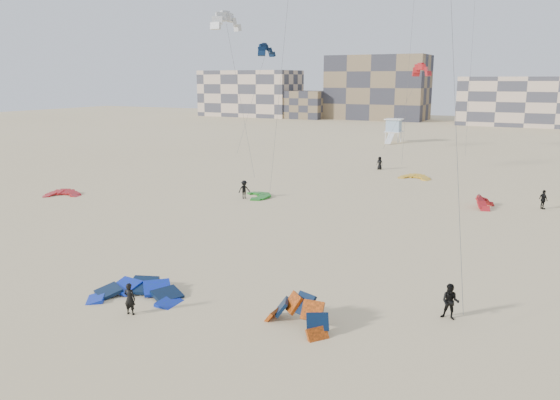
% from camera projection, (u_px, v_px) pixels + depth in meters
% --- Properties ---
extents(ground, '(320.00, 320.00, 0.00)m').
position_uv_depth(ground, '(165.00, 300.00, 28.78)').
color(ground, beige).
rests_on(ground, ground).
extents(kite_ground_blue, '(6.31, 6.47, 2.34)m').
position_uv_depth(kite_ground_blue, '(136.00, 298.00, 29.07)').
color(kite_ground_blue, '#0A17CC').
rests_on(kite_ground_blue, ground).
extents(kite_ground_orange, '(4.37, 4.34, 3.44)m').
position_uv_depth(kite_ground_orange, '(298.00, 327.00, 25.69)').
color(kite_ground_orange, '#FD5A11').
rests_on(kite_ground_orange, ground).
extents(kite_ground_red, '(4.78, 4.86, 1.71)m').
position_uv_depth(kite_ground_red, '(62.00, 196.00, 54.60)').
color(kite_ground_red, red).
rests_on(kite_ground_red, ground).
extents(kite_ground_green, '(4.86, 4.81, 0.67)m').
position_uv_depth(kite_ground_green, '(258.00, 197.00, 54.08)').
color(kite_ground_green, '#147E26').
rests_on(kite_ground_green, ground).
extents(kite_ground_red_far, '(3.00, 2.92, 2.93)m').
position_uv_depth(kite_ground_red_far, '(485.00, 208.00, 49.38)').
color(kite_ground_red_far, red).
rests_on(kite_ground_red_far, ground).
extents(kite_ground_yellow, '(3.65, 3.85, 1.41)m').
position_uv_depth(kite_ground_yellow, '(414.00, 178.00, 63.99)').
color(kite_ground_yellow, yellow).
rests_on(kite_ground_yellow, ground).
extents(kitesurfer_main, '(0.66, 0.49, 1.64)m').
position_uv_depth(kitesurfer_main, '(130.00, 299.00, 26.88)').
color(kitesurfer_main, black).
rests_on(kitesurfer_main, ground).
extents(kitesurfer_b, '(0.88, 0.70, 1.78)m').
position_uv_depth(kitesurfer_b, '(450.00, 302.00, 26.33)').
color(kitesurfer_b, black).
rests_on(kitesurfer_b, ground).
extents(kitesurfer_c, '(1.26, 1.32, 1.80)m').
position_uv_depth(kitesurfer_c, '(244.00, 189.00, 53.07)').
color(kitesurfer_c, black).
rests_on(kitesurfer_c, ground).
extents(kitesurfer_d, '(0.98, 1.06, 1.74)m').
position_uv_depth(kitesurfer_d, '(543.00, 200.00, 48.75)').
color(kitesurfer_d, black).
rests_on(kitesurfer_d, ground).
extents(kitesurfer_e, '(0.86, 0.60, 1.67)m').
position_uv_depth(kitesurfer_e, '(380.00, 163.00, 70.19)').
color(kitesurfer_e, black).
rests_on(kitesurfer_e, ground).
extents(kite_fly_grey, '(5.05, 4.34, 17.27)m').
position_uv_depth(kite_fly_grey, '(226.00, 23.00, 56.43)').
color(kite_fly_grey, white).
rests_on(kite_fly_grey, ground).
extents(kite_fly_navy, '(3.79, 8.54, 15.83)m').
position_uv_depth(kite_fly_navy, '(266.00, 51.00, 79.94)').
color(kite_fly_navy, '#051836').
rests_on(kite_fly_navy, ground).
extents(kite_fly_red, '(6.45, 8.94, 13.01)m').
position_uv_depth(kite_fly_red, '(422.00, 71.00, 83.92)').
color(kite_fly_red, red).
rests_on(kite_fly_red, ground).
extents(lifeguard_tower_far, '(3.16, 5.93, 4.31)m').
position_uv_depth(lifeguard_tower_far, '(393.00, 131.00, 100.15)').
color(lifeguard_tower_far, white).
rests_on(lifeguard_tower_far, ground).
extents(condo_west_a, '(30.00, 15.00, 14.00)m').
position_uv_depth(condo_west_a, '(250.00, 93.00, 171.36)').
color(condo_west_a, beige).
rests_on(condo_west_a, ground).
extents(condo_west_b, '(28.00, 14.00, 18.00)m').
position_uv_depth(condo_west_b, '(378.00, 88.00, 156.65)').
color(condo_west_b, '#7A6549').
rests_on(condo_west_b, ground).
extents(condo_mid, '(32.00, 16.00, 12.00)m').
position_uv_depth(condo_mid, '(528.00, 101.00, 136.08)').
color(condo_mid, beige).
rests_on(condo_mid, ground).
extents(condo_fill_left, '(12.00, 10.00, 8.00)m').
position_uv_depth(condo_fill_left, '(306.00, 105.00, 161.40)').
color(condo_fill_left, '#7A6549').
rests_on(condo_fill_left, ground).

